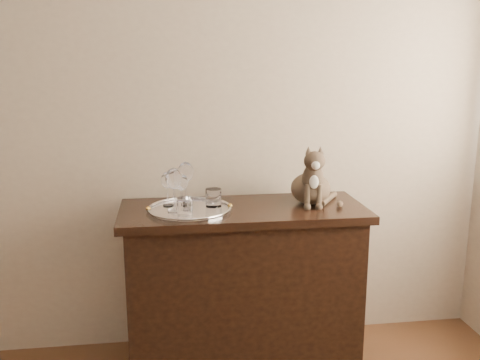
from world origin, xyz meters
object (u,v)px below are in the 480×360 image
object	(u,v)px
wine_glass_b	(186,183)
cat	(311,173)
tray	(190,210)
wine_glass_d	(182,191)
wine_glass_a	(168,189)
tumbler_b	(185,206)
tumbler_c	(214,198)
sideboard	(243,288)
wine_glass_c	(174,190)

from	to	relation	value
wine_glass_b	cat	distance (m)	0.62
tray	wine_glass_d	world-z (taller)	wine_glass_d
wine_glass_a	tumbler_b	distance (m)	0.19
wine_glass_b	tray	bearing A→B (deg)	-84.50
wine_glass_a	wine_glass_b	size ratio (longest dim) A/B	0.80
wine_glass_b	tumbler_c	bearing A→B (deg)	-31.24
wine_glass_d	tumbler_c	bearing A→B (deg)	4.57
tray	wine_glass_a	xyz separation A→B (m)	(-0.10, 0.08, 0.09)
tray	sideboard	bearing A→B (deg)	5.07
cat	wine_glass_a	bearing A→B (deg)	-173.36
wine_glass_b	wine_glass_c	world-z (taller)	same
wine_glass_b	tumbler_c	distance (m)	0.16
wine_glass_a	tumbler_c	distance (m)	0.23
tumbler_b	tumbler_c	size ratio (longest dim) A/B	0.93
wine_glass_c	tumbler_b	xyz separation A→B (m)	(0.05, -0.07, -0.06)
sideboard	cat	world-z (taller)	cat
wine_glass_b	wine_glass_c	distance (m)	0.15
sideboard	wine_glass_a	bearing A→B (deg)	171.41
tray	wine_glass_d	distance (m)	0.10
wine_glass_c	tumbler_c	size ratio (longest dim) A/B	2.38
wine_glass_a	wine_glass_d	xyz separation A→B (m)	(0.07, -0.06, 0.00)
sideboard	tumbler_c	world-z (taller)	tumbler_c
wine_glass_d	tumbler_b	size ratio (longest dim) A/B	2.07
sideboard	wine_glass_c	bearing A→B (deg)	-170.96
wine_glass_d	tray	bearing A→B (deg)	-31.12
tray	wine_glass_b	distance (m)	0.16
wine_glass_b	cat	size ratio (longest dim) A/B	0.68
wine_glass_a	cat	distance (m)	0.71
wine_glass_a	tumbler_c	bearing A→B (deg)	-11.42
cat	wine_glass_c	bearing A→B (deg)	-164.38
tray	tumbler_c	xyz separation A→B (m)	(0.12, 0.03, 0.05)
sideboard	tumbler_c	xyz separation A→B (m)	(-0.14, 0.01, 0.48)
sideboard	wine_glass_d	world-z (taller)	wine_glass_d
wine_glass_b	wine_glass_a	bearing A→B (deg)	-159.56
cat	tumbler_b	bearing A→B (deg)	-158.19
wine_glass_a	tumbler_c	xyz separation A→B (m)	(0.22, -0.04, -0.04)
tray	wine_glass_b	xyz separation A→B (m)	(-0.01, 0.11, 0.11)
wine_glass_c	cat	xyz separation A→B (m)	(0.68, 0.09, 0.04)
wine_glass_b	cat	bearing A→B (deg)	-5.15
wine_glass_a	wine_glass_c	xyz separation A→B (m)	(0.03, -0.11, 0.02)
sideboard	wine_glass_b	world-z (taller)	wine_glass_b
wine_glass_a	wine_glass_b	bearing A→B (deg)	20.44
sideboard	wine_glass_b	bearing A→B (deg)	161.99
sideboard	cat	distance (m)	0.68
sideboard	cat	xyz separation A→B (m)	(0.35, 0.03, 0.58)
wine_glass_c	cat	distance (m)	0.69
tumbler_b	cat	world-z (taller)	cat
sideboard	wine_glass_d	xyz separation A→B (m)	(-0.30, -0.00, 0.52)
tray	tumbler_b	xyz separation A→B (m)	(-0.03, -0.10, 0.04)
wine_glass_b	tumbler_c	size ratio (longest dim) A/B	2.39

